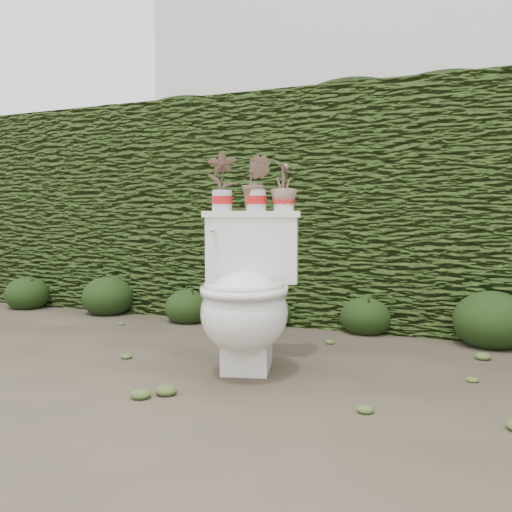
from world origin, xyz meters
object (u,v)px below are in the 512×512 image
at_px(toilet, 247,298).
at_px(potted_plant_left, 222,183).
at_px(potted_plant_center, 256,185).
at_px(potted_plant_right, 284,187).

bearing_deg(toilet, potted_plant_left, 123.87).
xyz_separation_m(toilet, potted_plant_center, (-0.05, 0.23, 0.56)).
distance_m(toilet, potted_plant_left, 0.64).
relative_size(potted_plant_center, potted_plant_right, 1.10).
xyz_separation_m(potted_plant_left, potted_plant_right, (0.31, 0.10, -0.02)).
distance_m(potted_plant_left, potted_plant_center, 0.18).
height_order(potted_plant_center, potted_plant_right, potted_plant_center).
bearing_deg(potted_plant_right, toilet, 137.94).
bearing_deg(toilet, potted_plant_right, 55.85).
distance_m(potted_plant_center, potted_plant_right, 0.14).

